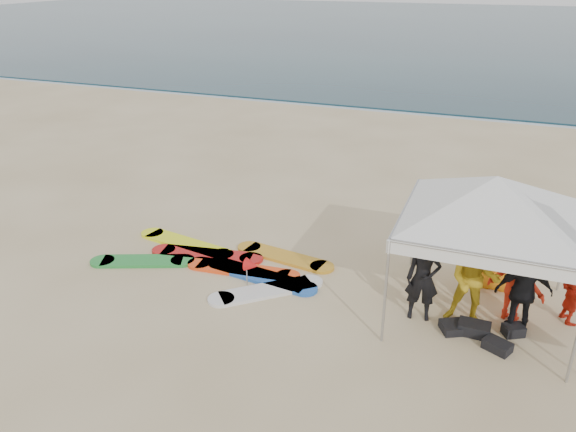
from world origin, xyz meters
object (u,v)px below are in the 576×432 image
(person_yellow, at_px, (474,279))
(person_orange_a, at_px, (517,281))
(person_orange_b, at_px, (501,246))
(surfboard_spread, at_px, (226,264))
(person_black_b, at_px, (524,291))
(canopy_tent, at_px, (498,177))
(marker_pennant, at_px, (252,265))
(person_black_a, at_px, (423,278))
(person_seated, at_px, (572,298))

(person_yellow, relative_size, person_orange_a, 1.15)
(person_orange_b, bearing_deg, person_yellow, 77.90)
(person_orange_a, bearing_deg, surfboard_spread, 19.03)
(person_black_b, distance_m, canopy_tent, 2.11)
(person_orange_b, distance_m, marker_pennant, 5.06)
(surfboard_spread, bearing_deg, person_black_a, -6.43)
(person_orange_b, xyz_separation_m, canopy_tent, (-0.28, -1.14, 1.82))
(person_orange_a, bearing_deg, person_orange_b, -54.42)
(person_yellow, relative_size, marker_pennant, 2.94)
(person_yellow, xyz_separation_m, canopy_tent, (0.12, 0.37, 1.86))
(person_orange_a, distance_m, person_black_b, 0.41)
(person_seated, distance_m, marker_pennant, 6.13)
(person_black_a, height_order, person_seated, person_black_a)
(canopy_tent, bearing_deg, person_orange_a, 7.20)
(person_yellow, bearing_deg, person_orange_a, 31.14)
(canopy_tent, relative_size, marker_pennant, 6.67)
(surfboard_spread, bearing_deg, canopy_tent, 0.26)
(person_orange_b, xyz_separation_m, marker_pennant, (-4.71, -1.77, -0.48))
(marker_pennant, distance_m, surfboard_spread, 1.19)
(person_black_a, distance_m, person_orange_a, 1.73)
(person_black_a, xyz_separation_m, person_orange_a, (1.62, 0.59, -0.03))
(person_yellow, xyz_separation_m, person_orange_b, (0.41, 1.51, 0.03))
(person_orange_a, xyz_separation_m, person_orange_b, (-0.33, 1.06, 0.15))
(person_orange_a, xyz_separation_m, person_seated, (1.00, 0.29, -0.31))
(canopy_tent, relative_size, surfboard_spread, 0.86)
(person_orange_b, distance_m, person_seated, 1.61)
(person_black_a, bearing_deg, person_seated, 8.56)
(person_black_b, bearing_deg, surfboard_spread, -14.46)
(person_yellow, distance_m, person_black_b, 0.86)
(canopy_tent, height_order, marker_pennant, canopy_tent)
(person_yellow, distance_m, person_seated, 1.94)
(person_seated, bearing_deg, marker_pennant, 76.52)
(person_yellow, xyz_separation_m, person_orange_a, (0.74, 0.45, -0.12))
(person_orange_a, height_order, marker_pennant, person_orange_a)
(person_black_a, bearing_deg, surfboard_spread, 163.62)
(person_yellow, distance_m, surfboard_spread, 5.31)
(person_orange_a, height_order, person_orange_b, person_orange_b)
(person_yellow, distance_m, person_orange_b, 1.56)
(person_black_b, xyz_separation_m, surfboard_spread, (-6.08, 0.29, -0.80))
(person_orange_b, relative_size, surfboard_spread, 0.39)
(person_yellow, relative_size, person_orange_b, 0.97)
(person_orange_a, bearing_deg, person_yellow, 49.47)
(person_orange_a, bearing_deg, marker_pennant, 26.08)
(person_black_b, bearing_deg, marker_pennant, -8.19)
(person_orange_a, distance_m, marker_pennant, 5.11)
(person_seated, bearing_deg, person_orange_b, 37.20)
(person_orange_a, height_order, person_black_b, person_black_b)
(person_orange_b, height_order, surfboard_spread, person_orange_b)
(person_black_a, height_order, person_orange_b, person_orange_b)
(marker_pennant, bearing_deg, person_black_a, 2.02)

